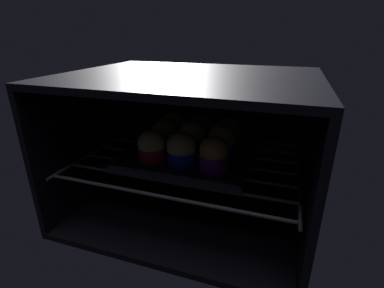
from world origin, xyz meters
TOP-DOWN VIEW (x-y plane):
  - oven_cavity at (0.00, 26.25)cm, footprint 59.00×47.00cm
  - oven_rack at (0.00, 22.00)cm, footprint 54.80×42.00cm
  - baking_tray at (0.00, 23.46)cm, footprint 31.69×31.69cm
  - muffin_row0_col0 at (-7.63, 15.46)cm, footprint 6.92×6.92cm
  - muffin_row0_col1 at (-0.43, 15.71)cm, footprint 7.07×7.07cm
  - muffin_row0_col2 at (7.99, 15.44)cm, footprint 6.72×6.72cm
  - muffin_row1_col0 at (-7.70, 23.70)cm, footprint 6.89×6.89cm
  - muffin_row1_col1 at (0.11, 23.76)cm, footprint 7.14×7.14cm
  - muffin_row1_col2 at (7.88, 23.66)cm, footprint 6.78×6.78cm
  - muffin_row2_col0 at (-8.13, 30.93)cm, footprint 7.27×7.27cm
  - muffin_row2_col1 at (0.23, 31.24)cm, footprint 7.11×7.11cm
  - muffin_row2_col2 at (7.69, 31.04)cm, footprint 6.97×6.97cm

SIDE VIEW (x-z plane):
  - oven_rack at x=0.00cm, z-range 13.20..14.00cm
  - baking_tray at x=0.00cm, z-range 13.59..15.79cm
  - oven_cavity at x=0.00cm, z-range -1.50..35.50cm
  - muffin_row0_col0 at x=-7.63cm, z-range 14.72..22.53cm
  - muffin_row0_col1 at x=-0.43cm, z-range 14.88..22.81cm
  - muffin_row2_col1 at x=0.23cm, z-range 14.83..22.87cm
  - muffin_row0_col2 at x=7.99cm, z-range 14.91..22.84cm
  - muffin_row2_col2 at x=7.69cm, z-range 14.86..22.99cm
  - muffin_row1_col0 at x=-7.70cm, z-range 14.87..23.04cm
  - muffin_row1_col1 at x=0.11cm, z-range 14.86..23.10cm
  - muffin_row2_col0 at x=-8.13cm, z-range 14.93..23.16cm
  - muffin_row1_col2 at x=7.88cm, z-range 14.98..23.23cm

